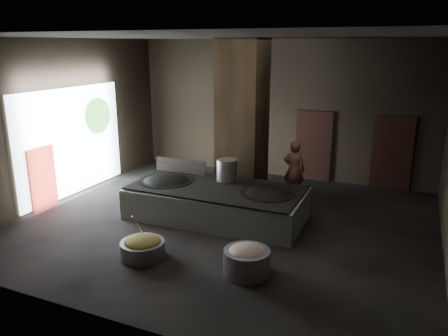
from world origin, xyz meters
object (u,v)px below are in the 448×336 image
at_px(hearth_platform, 217,203).
at_px(meat_basin, 247,262).
at_px(wok_right, 267,196).
at_px(cook, 294,170).
at_px(stock_pot, 227,170).
at_px(veg_basin, 143,249).
at_px(wok_left, 166,183).

xyz_separation_m(hearth_platform, meat_basin, (1.75, -2.39, -0.14)).
height_order(wok_right, meat_basin, wok_right).
distance_m(hearth_platform, meat_basin, 2.97).
distance_m(cook, meat_basin, 4.72).
distance_m(stock_pot, meat_basin, 3.51).
bearing_deg(cook, veg_basin, 63.40).
height_order(wok_right, cook, cook).
bearing_deg(meat_basin, veg_basin, -174.27).
bearing_deg(cook, wok_left, 33.92).
distance_m(hearth_platform, wok_right, 1.40).
bearing_deg(hearth_platform, veg_basin, -102.52).
bearing_deg(wok_right, hearth_platform, -177.88).
bearing_deg(stock_pot, wok_left, -158.20).
bearing_deg(cook, meat_basin, 88.95).
distance_m(wok_right, meat_basin, 2.52).
relative_size(cook, meat_basin, 1.86).
height_order(wok_left, cook, cook).
bearing_deg(meat_basin, wok_right, 99.37).
relative_size(wok_right, meat_basin, 1.43).
bearing_deg(stock_pot, wok_right, -21.04).
bearing_deg(wok_right, wok_left, -177.95).
xyz_separation_m(wok_left, wok_right, (2.80, 0.10, 0.00)).
xyz_separation_m(hearth_platform, stock_pot, (0.05, 0.55, 0.74)).
xyz_separation_m(hearth_platform, wok_left, (-1.45, -0.05, 0.36)).
xyz_separation_m(cook, meat_basin, (0.34, -4.67, -0.60)).
xyz_separation_m(wok_left, stock_pot, (1.50, 0.60, 0.38)).
relative_size(wok_left, wok_right, 1.07).
distance_m(veg_basin, meat_basin, 2.27).
xyz_separation_m(wok_right, stock_pot, (-1.30, 0.50, 0.38)).
bearing_deg(wok_right, cook, 88.44).
relative_size(wok_left, stock_pot, 2.42).
bearing_deg(cook, wok_right, 83.21).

